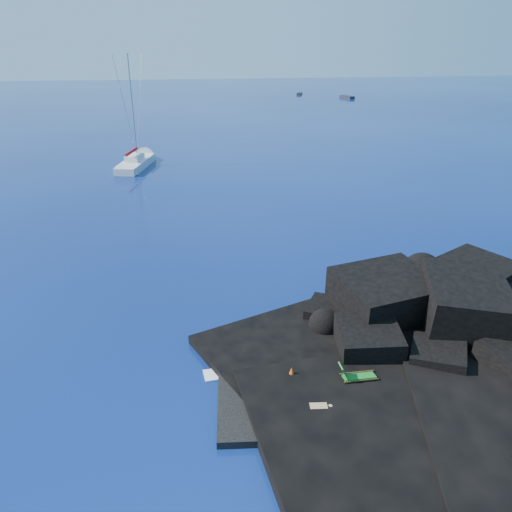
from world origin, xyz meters
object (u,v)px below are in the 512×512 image
at_px(sailboat, 137,167).
at_px(sunbather, 318,408).
at_px(marker_cone, 292,373).
at_px(distant_boat_a, 299,94).
at_px(deck_chair, 360,372).
at_px(distant_boat_b, 347,98).

xyz_separation_m(sailboat, sunbather, (10.44, -47.88, 0.54)).
xyz_separation_m(marker_cone, distant_boat_a, (31.93, 131.24, -0.66)).
relative_size(sailboat, deck_chair, 7.94).
xyz_separation_m(sailboat, distant_boat_b, (52.25, 73.54, 0.00)).
distance_m(deck_chair, distant_boat_a, 135.17).
relative_size(sailboat, sunbather, 6.97).
bearing_deg(marker_cone, distant_boat_a, 76.32).
height_order(sailboat, sunbather, sailboat).
bearing_deg(marker_cone, distant_boat_b, 70.38).
bearing_deg(sunbather, sailboat, 108.86).
bearing_deg(sailboat, deck_chair, -61.08).
xyz_separation_m(sailboat, distant_boat_a, (41.73, 85.70, 0.00)).
relative_size(sunbather, distant_boat_b, 0.38).
height_order(deck_chair, sunbather, deck_chair).
xyz_separation_m(distant_boat_a, distant_boat_b, (10.52, -12.16, 0.00)).
bearing_deg(sailboat, sunbather, -64.19).
height_order(marker_cone, distant_boat_b, marker_cone).
bearing_deg(sunbather, deck_chair, 40.26).
relative_size(sailboat, distant_boat_b, 2.64).
height_order(sunbather, distant_boat_a, sunbather).
relative_size(marker_cone, distant_boat_a, 0.14).
relative_size(sailboat, marker_cone, 22.00).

